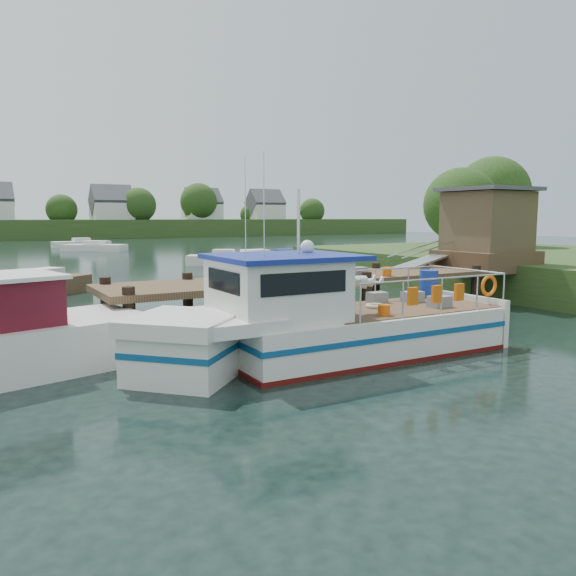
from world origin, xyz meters
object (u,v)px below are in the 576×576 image
moored_c (255,258)px  moored_b (224,259)px  dock (440,246)px  moored_far (81,244)px  moored_d (94,247)px  lobster_boat (322,324)px  moored_rowboat (48,285)px

moored_c → moored_b: bearing=-156.0°
dock → moored_far: dock is taller
dock → moored_far: (-3.94, 50.05, -1.86)m
moored_far → moored_c: (6.66, -29.36, -0.01)m
moored_c → moored_d: (-6.94, 21.10, 0.01)m
moored_b → moored_c: (2.63, 0.38, -0.04)m
moored_d → moored_b: bearing=-100.5°
lobster_boat → moored_b: size_ratio=1.92×
moored_rowboat → moored_d: 32.32m
dock → lobster_boat: size_ratio=1.69×
dock → moored_b: bearing=89.7°
dock → moored_d: dock is taller
moored_far → moored_d: size_ratio=1.01×
moored_b → lobster_boat: bearing=-111.7°
lobster_boat → moored_rowboat: (-4.06, 15.08, -0.42)m
moored_far → moored_b: moored_b is taller
moored_c → moored_rowboat: bearing=-130.4°
moored_rowboat → lobster_boat: bearing=-83.4°
moored_c → lobster_boat: bearing=-98.0°
moored_b → moored_d: (-4.31, 21.48, -0.02)m
moored_rowboat → dock: bearing=-48.7°
moored_far → moored_d: (-0.28, -8.27, 0.00)m
lobster_boat → moored_far: size_ratio=1.61×
lobster_boat → moored_far: 54.79m
moored_c → moored_far: bearing=118.5°
moored_rowboat → moored_c: size_ratio=0.61×
moored_far → moored_d: moored_d is taller
dock → moored_rowboat: (-12.43, 10.52, -1.81)m
moored_far → moored_c: 30.11m
dock → moored_c: dock is taller
moored_c → moored_d: moored_d is taller
dock → moored_d: bearing=95.8°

